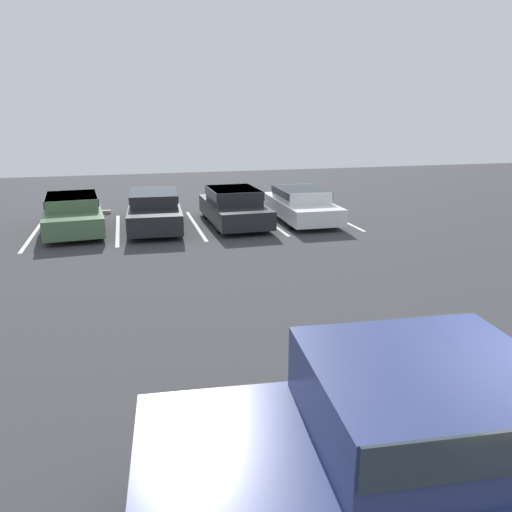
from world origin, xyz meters
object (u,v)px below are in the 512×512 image
parked_sedan_d (301,203)px  wheel_stop_curb (85,213)px  pickup_truck (450,449)px  parked_sedan_b (154,208)px  parked_sedan_a (73,212)px  parked_sedan_c (234,205)px

parked_sedan_d → wheel_stop_curb: parked_sedan_d is taller
wheel_stop_curb → pickup_truck: bearing=-75.6°
pickup_truck → wheel_stop_curb: (-4.35, 16.91, -0.82)m
parked_sedan_b → parked_sedan_d: size_ratio=1.04×
wheel_stop_curb → parked_sedan_d: bearing=-21.4°
parked_sedan_a → parked_sedan_d: 8.02m
parked_sedan_a → parked_sedan_b: size_ratio=1.02×
pickup_truck → wheel_stop_curb: 17.48m
parked_sedan_c → parked_sedan_d: (2.54, 0.04, -0.05)m
parked_sedan_a → parked_sedan_d: bearing=82.2°
pickup_truck → parked_sedan_c: size_ratio=1.39×
parked_sedan_b → parked_sedan_c: (2.78, -0.19, 0.01)m
parked_sedan_b → pickup_truck: bearing=10.7°
pickup_truck → parked_sedan_a: 14.95m
parked_sedan_a → wheel_stop_curb: bearing=171.1°
pickup_truck → parked_sedan_c: 13.85m
parked_sedan_b → parked_sedan_c: parked_sedan_c is taller
parked_sedan_d → wheel_stop_curb: bearing=-110.4°
parked_sedan_a → wheel_stop_curb: 2.74m
pickup_truck → parked_sedan_a: size_ratio=1.27×
pickup_truck → parked_sedan_c: pickup_truck is taller
wheel_stop_curb → parked_sedan_a: bearing=-93.9°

